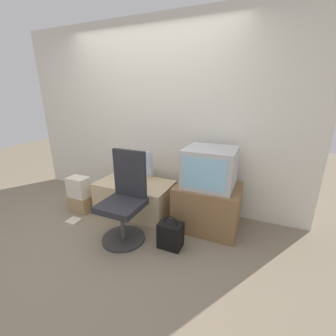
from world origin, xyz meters
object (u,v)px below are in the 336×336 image
object	(u,v)px
office_chair	(125,203)
handbag	(171,235)
cardboard_box_lower	(81,203)
main_monitor	(134,164)
keyboard	(129,182)
mouse	(143,185)
book	(73,221)
crt_tv	(210,167)

from	to	relation	value
office_chair	handbag	size ratio (longest dim) A/B	2.69
office_chair	cardboard_box_lower	world-z (taller)	office_chair
office_chair	handbag	bearing A→B (deg)	4.05
office_chair	main_monitor	bearing A→B (deg)	113.80
keyboard	cardboard_box_lower	bearing A→B (deg)	-158.22
office_chair	cardboard_box_lower	size ratio (longest dim) A/B	3.33
cardboard_box_lower	handbag	bearing A→B (deg)	-8.56
mouse	cardboard_box_lower	world-z (taller)	mouse
mouse	book	distance (m)	1.04
main_monitor	crt_tv	size ratio (longest dim) A/B	1.02
crt_tv	office_chair	world-z (taller)	office_chair
main_monitor	handbag	xyz separation A→B (m)	(0.87, -0.68, -0.52)
keyboard	book	distance (m)	0.89
crt_tv	book	bearing A→B (deg)	-159.19
crt_tv	cardboard_box_lower	distance (m)	1.94
keyboard	office_chair	bearing A→B (deg)	-61.30
crt_tv	handbag	world-z (taller)	crt_tv
crt_tv	cardboard_box_lower	size ratio (longest dim) A/B	1.88
cardboard_box_lower	main_monitor	bearing A→B (deg)	34.46
keyboard	office_chair	xyz separation A→B (m)	(0.29, -0.54, -0.01)
cardboard_box_lower	book	size ratio (longest dim) A/B	1.91
main_monitor	handbag	bearing A→B (deg)	-37.92
mouse	handbag	xyz separation A→B (m)	(0.61, -0.47, -0.31)
cardboard_box_lower	crt_tv	bearing A→B (deg)	10.89
office_chair	book	size ratio (longest dim) A/B	6.36
mouse	crt_tv	xyz separation A→B (m)	(0.87, 0.10, 0.33)
keyboard	office_chair	size ratio (longest dim) A/B	0.35
book	handbag	bearing A→B (deg)	2.30
crt_tv	book	xyz separation A→B (m)	(-1.65, -0.63, -0.78)
handbag	office_chair	bearing A→B (deg)	-175.95
cardboard_box_lower	book	bearing A→B (deg)	-65.24
keyboard	crt_tv	distance (m)	1.16
office_chair	mouse	bearing A→B (deg)	96.45
office_chair	handbag	world-z (taller)	office_chair
mouse	office_chair	xyz separation A→B (m)	(0.06, -0.51, -0.01)
keyboard	crt_tv	world-z (taller)	crt_tv
office_chair	cardboard_box_lower	distance (m)	1.06
main_monitor	keyboard	world-z (taller)	main_monitor
mouse	office_chair	size ratio (longest dim) A/B	0.06
crt_tv	handbag	xyz separation A→B (m)	(-0.26, -0.57, -0.65)
keyboard	mouse	bearing A→B (deg)	-7.17
keyboard	cardboard_box_lower	world-z (taller)	keyboard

